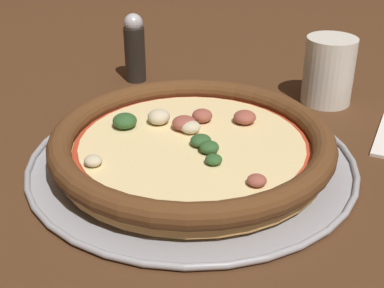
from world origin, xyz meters
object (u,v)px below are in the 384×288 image
Objects in this scene: pizza at (192,143)px; pepper_shaker at (135,48)px; drinking_cup at (329,71)px; pizza_tray at (192,160)px.

pepper_shaker reaches higher than pizza.
pepper_shaker is (-0.15, 0.24, 0.03)m from pizza.
drinking_cup reaches higher than pizza.
drinking_cup is 0.89× the size of pepper_shaker.
pepper_shaker is (-0.15, 0.24, 0.05)m from pizza_tray.
pizza is at bearing -58.17° from pepper_shaker.
pepper_shaker is at bearing 121.84° from pizza_tray.
pizza is 0.28m from pepper_shaker.
pizza_tray is at bearing -58.16° from pepper_shaker.
drinking_cup is at bearing 55.65° from pizza_tray.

